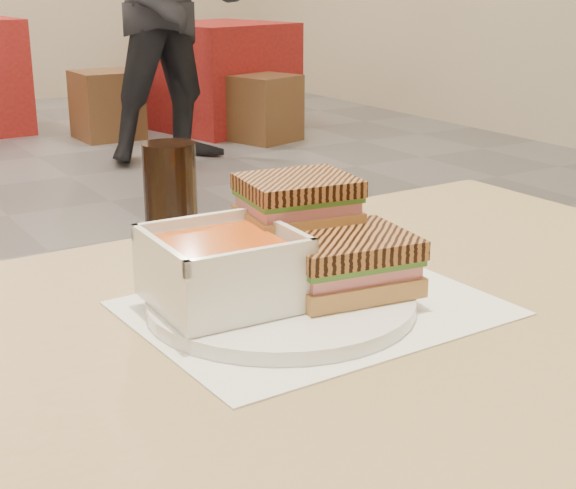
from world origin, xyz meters
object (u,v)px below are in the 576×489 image
plate (281,302)px  cola_glass (171,199)px  soup_bowl (223,271)px  bg_chair_1r (264,108)px  bg_table_1 (220,76)px  bg_chair_1l (107,105)px  main_table (276,438)px  patron_b (177,3)px  panini_lower (346,262)px

plate → cola_glass: size_ratio=1.99×
plate → soup_bowl: soup_bowl is taller
bg_chair_1r → bg_table_1: bearing=92.2°
bg_table_1 → bg_chair_1l: size_ratio=2.23×
main_table → bg_chair_1r: size_ratio=2.53×
main_table → patron_b: 4.37m
main_table → bg_chair_1l: (1.62, 4.90, -0.41)m
soup_bowl → bg_table_1: bearing=62.6°
plate → bg_chair_1l: (1.59, 4.86, -0.53)m
panini_lower → main_table: bearing=-168.4°
plate → cola_glass: (-0.01, 0.23, 0.06)m
soup_bowl → bg_table_1: 5.41m
panini_lower → bg_table_1: 5.39m
cola_glass → bg_chair_1r: (2.46, 4.00, -0.60)m
plate → patron_b: size_ratio=0.15×
bg_chair_1l → plate: bearing=-108.2°
panini_lower → bg_chair_1r: size_ratio=0.29×
cola_glass → soup_bowl: bearing=-101.3°
cola_glass → plate: bearing=-86.4°
main_table → soup_bowl: (-0.03, 0.05, 0.16)m
bg_chair_1r → cola_glass: bearing=-121.6°
panini_lower → patron_b: 4.31m
main_table → bg_chair_1l: main_table is taller
soup_bowl → bg_table_1: (2.48, 4.79, -0.43)m
plate → soup_bowl: (-0.06, 0.01, 0.04)m
main_table → patron_b: size_ratio=0.67×
main_table → cola_glass: (0.02, 0.27, 0.18)m
soup_bowl → bg_chair_1l: 5.15m
soup_bowl → patron_b: 4.32m
cola_glass → bg_chair_1r: 4.73m
panini_lower → bg_chair_1r: (2.38, 4.25, -0.58)m
bg_table_1 → patron_b: 1.23m
bg_table_1 → patron_b: size_ratio=0.56×
main_table → bg_table_1: size_ratio=1.21×
cola_glass → patron_b: (1.73, 3.73, 0.09)m
panini_lower → bg_chair_1r: 4.90m
main_table → bg_table_1: main_table is taller
soup_bowl → patron_b: (1.78, 3.94, 0.11)m
bg_chair_1l → patron_b: patron_b is taller
plate → patron_b: (1.72, 3.95, 0.15)m
bg_chair_1l → panini_lower: bearing=-107.4°
main_table → plate: (0.03, 0.04, 0.12)m
main_table → panini_lower: size_ratio=8.63×
main_table → panini_lower: 0.19m
soup_bowl → bg_chair_1r: size_ratio=0.29×
cola_glass → bg_table_1: size_ratio=0.13×
patron_b → plate: bearing=-113.5°
plate → bg_chair_1r: plate is taller
cola_glass → bg_chair_1r: size_ratio=0.28×
cola_glass → bg_chair_1l: cola_glass is taller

